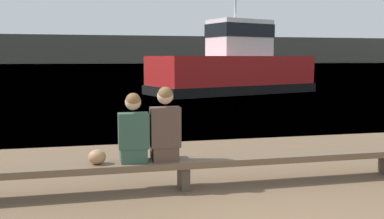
{
  "coord_description": "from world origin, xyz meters",
  "views": [
    {
      "loc": [
        -1.99,
        -3.13,
        1.88
      ],
      "look_at": [
        0.04,
        5.75,
        0.78
      ],
      "focal_mm": 40.0,
      "sensor_mm": 36.0,
      "label": 1
    }
  ],
  "objects_px": {
    "bench_main": "(183,165)",
    "tugboat_red": "(234,70)",
    "person_right": "(165,128)",
    "shopping_bag": "(97,157)",
    "person_left": "(133,132)"
  },
  "relations": [
    {
      "from": "bench_main",
      "to": "tugboat_red",
      "type": "bearing_deg",
      "value": 69.22
    },
    {
      "from": "person_right",
      "to": "tugboat_red",
      "type": "relative_size",
      "value": 0.11
    },
    {
      "from": "bench_main",
      "to": "tugboat_red",
      "type": "height_order",
      "value": "tugboat_red"
    },
    {
      "from": "person_right",
      "to": "tugboat_red",
      "type": "xyz_separation_m",
      "value": [
        6.43,
        16.23,
        0.35
      ]
    },
    {
      "from": "tugboat_red",
      "to": "shopping_bag",
      "type": "bearing_deg",
      "value": 137.08
    },
    {
      "from": "shopping_bag",
      "to": "tugboat_red",
      "type": "distance_m",
      "value": 17.85
    },
    {
      "from": "person_right",
      "to": "shopping_bag",
      "type": "relative_size",
      "value": 4.36
    },
    {
      "from": "person_left",
      "to": "bench_main",
      "type": "bearing_deg",
      "value": -0.88
    },
    {
      "from": "person_right",
      "to": "tugboat_red",
      "type": "height_order",
      "value": "tugboat_red"
    },
    {
      "from": "bench_main",
      "to": "tugboat_red",
      "type": "xyz_separation_m",
      "value": [
        6.16,
        16.24,
        0.89
      ]
    },
    {
      "from": "bench_main",
      "to": "person_left",
      "type": "relative_size",
      "value": 7.57
    },
    {
      "from": "shopping_bag",
      "to": "person_right",
      "type": "bearing_deg",
      "value": 0.54
    },
    {
      "from": "person_left",
      "to": "tugboat_red",
      "type": "relative_size",
      "value": 0.1
    },
    {
      "from": "person_right",
      "to": "tugboat_red",
      "type": "bearing_deg",
      "value": 68.4
    },
    {
      "from": "person_left",
      "to": "shopping_bag",
      "type": "xyz_separation_m",
      "value": [
        -0.5,
        -0.01,
        -0.32
      ]
    }
  ]
}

